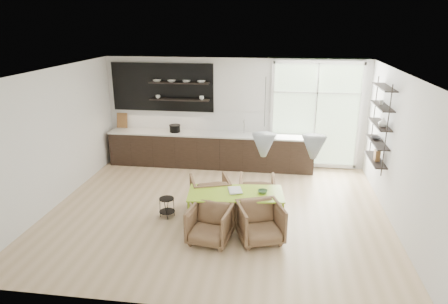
% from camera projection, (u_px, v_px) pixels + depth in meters
% --- Properties ---
extents(room, '(7.02, 6.01, 2.91)m').
position_uv_depth(room, '(250.00, 132.00, 8.91)').
color(room, beige).
rests_on(room, ground).
extents(kitchen_run, '(5.54, 0.69, 2.75)m').
position_uv_depth(kitchen_run, '(207.00, 145.00, 10.84)').
color(kitchen_run, black).
rests_on(kitchen_run, ground).
extents(right_shelving, '(0.26, 1.22, 1.90)m').
position_uv_depth(right_shelving, '(380.00, 127.00, 8.55)').
color(right_shelving, black).
rests_on(right_shelving, ground).
extents(dining_table, '(1.91, 1.01, 0.67)m').
position_uv_depth(dining_table, '(236.00, 195.00, 7.71)').
color(dining_table, '#9BCA28').
rests_on(dining_table, ground).
extents(armchair_back_left, '(0.99, 1.00, 0.72)m').
position_uv_depth(armchair_back_left, '(210.00, 193.00, 8.41)').
color(armchair_back_left, brown).
rests_on(armchair_back_left, ground).
extents(armchair_back_right, '(0.79, 0.81, 0.69)m').
position_uv_depth(armchair_back_right, '(257.00, 192.00, 8.50)').
color(armchair_back_right, brown).
rests_on(armchair_back_right, ground).
extents(armchair_front_left, '(0.83, 0.85, 0.68)m').
position_uv_depth(armchair_front_left, '(210.00, 224.00, 7.18)').
color(armchair_front_left, brown).
rests_on(armchair_front_left, ground).
extents(armchair_front_right, '(0.98, 0.99, 0.71)m').
position_uv_depth(armchair_front_right, '(260.00, 223.00, 7.20)').
color(armchair_front_right, brown).
rests_on(armchair_front_right, ground).
extents(wire_stool, '(0.32, 0.32, 0.40)m').
position_uv_depth(wire_stool, '(167.00, 205.00, 8.11)').
color(wire_stool, black).
rests_on(wire_stool, ground).
extents(table_book, '(0.33, 0.40, 0.03)m').
position_uv_depth(table_book, '(229.00, 191.00, 7.74)').
color(table_book, white).
rests_on(table_book, dining_table).
extents(table_bowl, '(0.19, 0.19, 0.06)m').
position_uv_depth(table_bowl, '(263.00, 192.00, 7.67)').
color(table_bowl, '#4B7349').
rests_on(table_bowl, dining_table).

